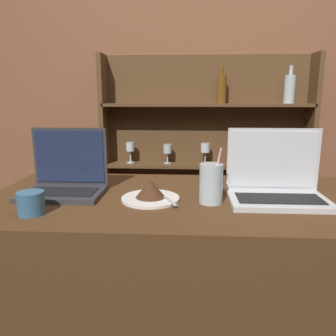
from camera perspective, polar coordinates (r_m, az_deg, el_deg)
name	(u,v)px	position (r m, az deg, el deg)	size (l,w,h in m)	color
bar_counter	(202,317)	(1.45, 5.94, -24.43)	(1.60, 0.68, 1.01)	#4C3019
back_wall	(197,99)	(2.35, 5.14, 11.89)	(7.00, 0.06, 2.70)	brown
back_shelf	(206,171)	(2.33, 6.58, -0.46)	(1.42, 0.18, 1.64)	brown
laptop_near	(66,178)	(1.30, -17.39, -1.73)	(0.29, 0.20, 0.24)	#333338
laptop_far	(276,184)	(1.23, 18.32, -2.63)	(0.34, 0.21, 0.25)	silver
cake_plate	(151,192)	(1.17, -3.06, -4.28)	(0.21, 0.21, 0.07)	white
water_glass	(211,183)	(1.14, 7.49, -2.69)	(0.08, 0.08, 0.19)	silver
coffee_cup	(31,203)	(1.11, -22.76, -5.65)	(0.08, 0.08, 0.07)	#38668C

